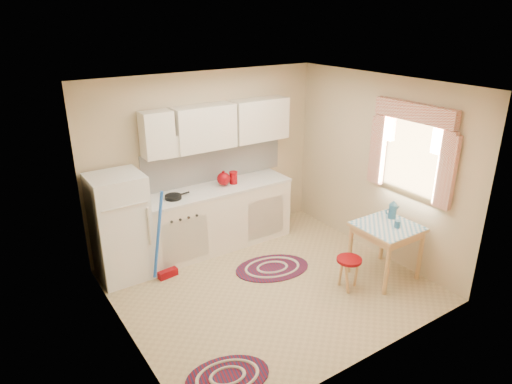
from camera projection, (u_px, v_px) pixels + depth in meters
room_shell at (270, 159)px, 5.47m from camera, size 3.64×3.60×2.52m
fridge at (120, 227)px, 5.76m from camera, size 0.65×0.60×1.40m
broom at (165, 236)px, 5.76m from camera, size 0.29×0.15×1.20m
base_cabinets at (216, 219)px, 6.62m from camera, size 2.25×0.60×0.88m
countertop at (215, 189)px, 6.45m from camera, size 2.27×0.62×0.04m
frying_pan at (173, 197)px, 6.05m from camera, size 0.25×0.25×0.05m
red_kettle at (224, 179)px, 6.47m from camera, size 0.22×0.21×0.21m
red_canister at (233, 178)px, 6.57m from camera, size 0.13×0.13×0.16m
table at (385, 251)px, 5.89m from camera, size 0.72×0.72×0.72m
stool at (348, 273)px, 5.66m from camera, size 0.35×0.35×0.42m
coffee_pot at (393, 209)px, 5.91m from camera, size 0.16×0.15×0.26m
mug at (397, 224)px, 5.68m from camera, size 0.10×0.10×0.10m
rug_center at (272, 268)px, 6.17m from camera, size 1.15×0.91×0.02m
rug_left at (228, 377)px, 4.33m from camera, size 0.92×0.72×0.02m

